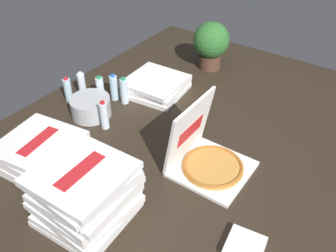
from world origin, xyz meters
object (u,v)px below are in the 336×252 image
Objects in this scene: water_bottle_4 at (100,90)px; napkin_pile at (245,247)px; pizza_stack_left_near at (156,85)px; water_bottle_5 at (104,115)px; ice_bucket at (91,107)px; water_bottle_3 at (82,85)px; pizza_stack_right_near at (42,153)px; water_bottle_2 at (114,88)px; water_bottle_0 at (124,91)px; open_pizza_box at (207,158)px; potted_plant at (211,43)px; water_bottle_1 at (68,91)px; pizza_stack_center_far at (85,193)px.

napkin_pile is at bearing -110.70° from water_bottle_4.
pizza_stack_left_near is 2.23× the size of water_bottle_5.
water_bottle_3 is (0.14, 0.22, 0.03)m from ice_bucket.
water_bottle_2 is (0.78, 0.13, 0.01)m from pizza_stack_right_near.
water_bottle_0 reaches higher than ice_bucket.
ice_bucket is at bearing 74.83° from napkin_pile.
open_pizza_box is 2.05× the size of water_bottle_4.
water_bottle_5 is at bearing -106.15° from ice_bucket.
potted_plant is at bearing -29.76° from water_bottle_3.
water_bottle_1 is 1.00× the size of water_bottle_4.
water_bottle_2 is 1.00× the size of water_bottle_5.
ice_bucket is (-0.51, 0.19, 0.01)m from pizza_stack_left_near.
potted_plant reaches higher than water_bottle_1.
pizza_stack_left_near is 2.23× the size of water_bottle_2.
pizza_stack_left_near is 2.23× the size of water_bottle_0.
water_bottle_0 is 0.41m from water_bottle_1.
water_bottle_4 is at bearing 118.85° from water_bottle_0.
water_bottle_1 and water_bottle_2 have the same top height.
pizza_stack_center_far is 2.15× the size of water_bottle_0.
napkin_pile is (-0.32, -1.19, -0.08)m from water_bottle_5.
pizza_stack_center_far is 2.15× the size of water_bottle_1.
water_bottle_2 is 0.35m from water_bottle_5.
napkin_pile is at bearing -105.02° from water_bottle_5.
potted_plant is at bearing -23.08° from water_bottle_4.
pizza_stack_left_near reaches higher than napkin_pile.
pizza_stack_right_near is at bearing -170.25° from water_bottle_2.
water_bottle_5 is (-0.19, -0.40, 0.00)m from water_bottle_3.
pizza_stack_center_far is at bearing -136.12° from ice_bucket.
ice_bucket is 1.16m from potted_plant.
water_bottle_5 is (-0.30, -0.18, 0.00)m from water_bottle_2.
pizza_stack_center_far reaches higher than napkin_pile.
water_bottle_0 reaches higher than napkin_pile.
pizza_stack_center_far reaches higher than pizza_stack_right_near.
water_bottle_5 is 1.21× the size of napkin_pile.
water_bottle_2 is at bearing 9.75° from pizza_stack_right_near.
open_pizza_box is 0.91m from pizza_stack_left_near.
pizza_stack_right_near is at bearing 174.14° from water_bottle_5.
water_bottle_5 is at bearing -132.22° from water_bottle_4.
water_bottle_4 is (0.03, -0.16, 0.00)m from water_bottle_3.
open_pizza_box is at bearing 48.99° from napkin_pile.
napkin_pile is (-0.54, -1.44, -0.08)m from water_bottle_4.
open_pizza_box reaches higher than pizza_stack_right_near.
pizza_stack_left_near is at bearing -20.42° from ice_bucket.
napkin_pile is (-0.39, -1.62, -0.08)m from water_bottle_1.
water_bottle_2 is at bearing -38.37° from water_bottle_4.
water_bottle_0 is (0.79, 0.04, 0.01)m from pizza_stack_right_near.
water_bottle_4 reaches higher than ice_bucket.
pizza_stack_right_near is 0.55m from ice_bucket.
water_bottle_4 is (0.17, 0.06, 0.03)m from ice_bucket.
water_bottle_0 is (0.25, 0.85, 0.02)m from open_pizza_box.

